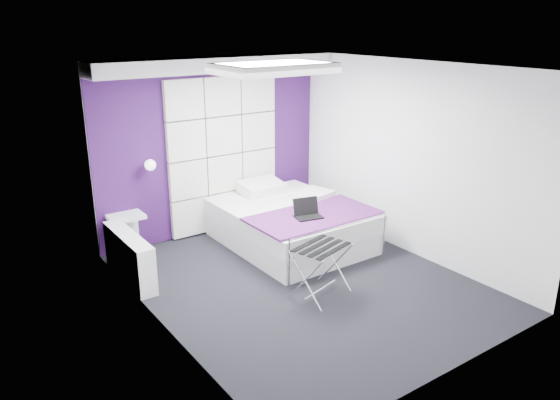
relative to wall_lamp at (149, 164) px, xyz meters
The scene contains 15 objects.
floor 2.61m from the wall_lamp, 62.99° to the right, with size 4.40×4.40×0.00m, color black.
ceiling 2.69m from the wall_lamp, 62.99° to the right, with size 4.40×4.40×0.00m, color white.
wall_back 1.06m from the wall_lamp, ahead, with size 3.60×3.60×0.00m, color white.
wall_left 2.19m from the wall_lamp, 110.01° to the right, with size 4.40×4.40×0.00m, color white.
wall_right 3.52m from the wall_lamp, 35.86° to the right, with size 4.40×4.40×0.00m, color white.
accent_wall 1.06m from the wall_lamp, ahead, with size 3.58×0.02×2.58m, color #35114A.
soffit 1.66m from the wall_lamp, ahead, with size 3.58×0.50×0.20m, color white.
headboard 1.20m from the wall_lamp, ahead, with size 1.80×0.08×2.30m, color silver, non-canonical shape.
skylight 2.24m from the wall_lamp, 54.28° to the right, with size 1.36×0.86×0.12m, color white, non-canonical shape.
wall_lamp is the anchor object (origin of this frame).
radiator 1.35m from the wall_lamp, 130.10° to the right, with size 0.22×1.20×0.60m, color white.
bed 2.12m from the wall_lamp, 30.53° to the right, with size 1.75×2.12×0.74m.
nightstand 0.77m from the wall_lamp, behind, with size 0.46×0.36×0.05m, color white.
luggage_rack 2.79m from the wall_lamp, 66.98° to the right, with size 0.63×0.46×0.62m.
laptop 2.22m from the wall_lamp, 44.61° to the right, with size 0.35×0.25×0.25m.
Camera 1 is at (-3.70, -4.80, 3.10)m, focal length 35.00 mm.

